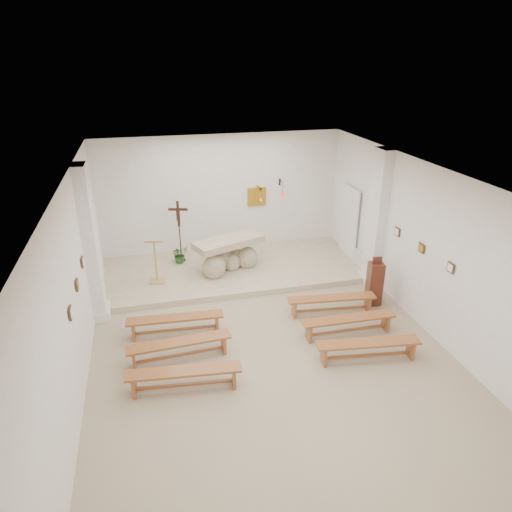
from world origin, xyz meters
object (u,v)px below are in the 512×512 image
object	(u,v)px
bench_right_second	(348,322)
bench_right_front	(332,301)
crucifix_stand	(179,227)
bench_left_second	(179,346)
altar	(228,257)
bench_right_third	(368,346)
bench_left_third	(184,375)
bench_left_front	(175,321)
donation_pedestal	(375,283)
lectern	(155,260)

from	to	relation	value
bench_right_second	bench_right_front	bearing A→B (deg)	91.06
crucifix_stand	bench_right_second	distance (m)	5.44
bench_right_front	bench_left_second	xyz separation A→B (m)	(-3.55, -0.91, 0.00)
altar	bench_right_third	distance (m)	4.80
bench_right_front	bench_left_third	bearing A→B (deg)	-146.58
bench_left_front	bench_right_second	distance (m)	3.66
altar	crucifix_stand	xyz separation A→B (m)	(-1.18, 0.90, 0.64)
bench_left_front	bench_left_second	size ratio (longest dim) A/B	1.00
bench_left_front	bench_left_third	world-z (taller)	same
donation_pedestal	bench_right_third	xyz separation A→B (m)	(-1.15, -2.01, -0.22)
bench_right_front	bench_right_third	xyz separation A→B (m)	(0.00, -1.82, 0.00)
lectern	bench_left_third	size ratio (longest dim) A/B	0.60
bench_left_second	bench_right_front	bearing A→B (deg)	10.91
bench_right_third	bench_left_front	bearing A→B (deg)	160.31
lectern	donation_pedestal	xyz separation A→B (m)	(4.97, -2.11, -0.21)
crucifix_stand	bench_right_third	distance (m)	6.19
bench_right_second	bench_left_third	size ratio (longest dim) A/B	0.99
lectern	bench_right_third	size ratio (longest dim) A/B	0.60
bench_left_front	bench_left_second	distance (m)	0.91
bench_left_front	bench_right_third	distance (m)	3.99
bench_left_front	altar	bearing A→B (deg)	61.18
altar	bench_left_third	xyz separation A→B (m)	(-1.64, -4.40, -0.20)
lectern	bench_left_front	xyz separation A→B (m)	(0.27, -2.30, -0.43)
crucifix_stand	bench_left_third	distance (m)	5.39
bench_right_front	bench_left_third	distance (m)	3.99
crucifix_stand	bench_right_second	bearing A→B (deg)	-39.83
bench_left_third	bench_right_third	xyz separation A→B (m)	(3.55, 0.00, 0.00)
altar	bench_left_front	xyz separation A→B (m)	(-1.64, -2.58, -0.20)
lectern	bench_left_front	world-z (taller)	lectern
altar	bench_right_second	xyz separation A→B (m)	(1.91, -3.49, -0.20)
lectern	bench_right_front	bearing A→B (deg)	-24.02
lectern	bench_left_second	size ratio (longest dim) A/B	0.60
crucifix_stand	bench_right_front	distance (m)	4.73
bench_right_third	lectern	bearing A→B (deg)	140.27
altar	bench_left_second	world-z (taller)	altar
altar	bench_left_front	bearing A→B (deg)	-143.75
lectern	donation_pedestal	size ratio (longest dim) A/B	1.00
bench_left_third	bench_right_front	bearing A→B (deg)	33.08
crucifix_stand	bench_right_front	xyz separation A→B (m)	(3.09, -3.48, -0.84)
bench_left_second	bench_right_second	world-z (taller)	same
altar	crucifix_stand	bearing A→B (deg)	121.31
altar	crucifix_stand	distance (m)	1.62
altar	lectern	size ratio (longest dim) A/B	1.65
lectern	crucifix_stand	distance (m)	1.45
bench_left_second	donation_pedestal	bearing A→B (deg)	9.69
crucifix_stand	bench_right_front	bearing A→B (deg)	-33.37
crucifix_stand	bench_left_second	size ratio (longest dim) A/B	0.85
altar	bench_right_front	world-z (taller)	altar
crucifix_stand	bench_right_third	size ratio (longest dim) A/B	0.85
lectern	bench_right_third	world-z (taller)	lectern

